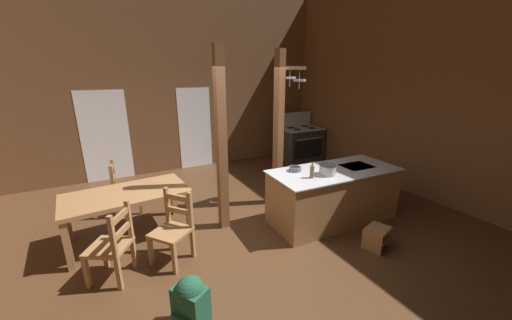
{
  "coord_description": "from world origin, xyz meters",
  "views": [
    {
      "loc": [
        -1.69,
        -3.5,
        2.42
      ],
      "look_at": [
        0.42,
        0.43,
        1.05
      ],
      "focal_mm": 20.03,
      "sensor_mm": 36.0,
      "label": 1
    }
  ],
  "objects_px": {
    "kitchen_island": "(333,195)",
    "bottle_tall_on_counter": "(312,172)",
    "ladderback_chair_near_window": "(123,188)",
    "ladderback_chair_at_table_end": "(113,246)",
    "mixing_bowl_on_counter": "(295,169)",
    "ladderback_chair_by_post": "(173,229)",
    "stove_range": "(300,144)",
    "step_stool": "(377,236)",
    "dining_table": "(127,198)",
    "backpack": "(191,303)",
    "stockpot_on_counter": "(327,170)"
  },
  "relations": [
    {
      "from": "ladderback_chair_near_window",
      "to": "stockpot_on_counter",
      "type": "relative_size",
      "value": 2.81
    },
    {
      "from": "mixing_bowl_on_counter",
      "to": "bottle_tall_on_counter",
      "type": "height_order",
      "value": "bottle_tall_on_counter"
    },
    {
      "from": "ladderback_chair_at_table_end",
      "to": "backpack",
      "type": "xyz_separation_m",
      "value": [
        0.6,
        -1.16,
        -0.14
      ]
    },
    {
      "from": "backpack",
      "to": "bottle_tall_on_counter",
      "type": "distance_m",
      "value": 2.45
    },
    {
      "from": "step_stool",
      "to": "dining_table",
      "type": "distance_m",
      "value": 3.67
    },
    {
      "from": "ladderback_chair_by_post",
      "to": "backpack",
      "type": "relative_size",
      "value": 1.59
    },
    {
      "from": "kitchen_island",
      "to": "backpack",
      "type": "relative_size",
      "value": 3.69
    },
    {
      "from": "step_stool",
      "to": "stockpot_on_counter",
      "type": "height_order",
      "value": "stockpot_on_counter"
    },
    {
      "from": "mixing_bowl_on_counter",
      "to": "stockpot_on_counter",
      "type": "bearing_deg",
      "value": -48.42
    },
    {
      "from": "ladderback_chair_near_window",
      "to": "kitchen_island",
      "type": "bearing_deg",
      "value": -32.36
    },
    {
      "from": "backpack",
      "to": "dining_table",
      "type": "bearing_deg",
      "value": 99.69
    },
    {
      "from": "step_stool",
      "to": "backpack",
      "type": "distance_m",
      "value": 2.74
    },
    {
      "from": "ladderback_chair_near_window",
      "to": "ladderback_chair_at_table_end",
      "type": "height_order",
      "value": "same"
    },
    {
      "from": "ladderback_chair_near_window",
      "to": "ladderback_chair_at_table_end",
      "type": "relative_size",
      "value": 1.0
    },
    {
      "from": "ladderback_chair_near_window",
      "to": "backpack",
      "type": "height_order",
      "value": "ladderback_chair_near_window"
    },
    {
      "from": "kitchen_island",
      "to": "stove_range",
      "type": "distance_m",
      "value": 3.47
    },
    {
      "from": "kitchen_island",
      "to": "stove_range",
      "type": "xyz_separation_m",
      "value": [
        1.61,
        3.07,
        0.04
      ]
    },
    {
      "from": "ladderback_chair_near_window",
      "to": "ladderback_chair_by_post",
      "type": "distance_m",
      "value": 1.85
    },
    {
      "from": "ladderback_chair_near_window",
      "to": "backpack",
      "type": "distance_m",
      "value": 3.02
    },
    {
      "from": "dining_table",
      "to": "ladderback_chair_near_window",
      "type": "xyz_separation_m",
      "value": [
        0.0,
        0.95,
        -0.2
      ]
    },
    {
      "from": "step_stool",
      "to": "mixing_bowl_on_counter",
      "type": "height_order",
      "value": "mixing_bowl_on_counter"
    },
    {
      "from": "kitchen_island",
      "to": "bottle_tall_on_counter",
      "type": "bearing_deg",
      "value": -168.65
    },
    {
      "from": "ladderback_chair_near_window",
      "to": "mixing_bowl_on_counter",
      "type": "bearing_deg",
      "value": -34.38
    },
    {
      "from": "mixing_bowl_on_counter",
      "to": "bottle_tall_on_counter",
      "type": "bearing_deg",
      "value": -84.71
    },
    {
      "from": "mixing_bowl_on_counter",
      "to": "dining_table",
      "type": "bearing_deg",
      "value": 163.23
    },
    {
      "from": "dining_table",
      "to": "bottle_tall_on_counter",
      "type": "distance_m",
      "value": 2.77
    },
    {
      "from": "mixing_bowl_on_counter",
      "to": "bottle_tall_on_counter",
      "type": "distance_m",
      "value": 0.38
    },
    {
      "from": "ladderback_chair_near_window",
      "to": "stove_range",
      "type": "bearing_deg",
      "value": 13.4
    },
    {
      "from": "dining_table",
      "to": "mixing_bowl_on_counter",
      "type": "xyz_separation_m",
      "value": [
        2.47,
        -0.75,
        0.28
      ]
    },
    {
      "from": "ladderback_chair_by_post",
      "to": "ladderback_chair_at_table_end",
      "type": "xyz_separation_m",
      "value": [
        -0.72,
        -0.04,
        0.0
      ]
    },
    {
      "from": "stove_range",
      "to": "step_stool",
      "type": "height_order",
      "value": "stove_range"
    },
    {
      "from": "stove_range",
      "to": "ladderback_chair_at_table_end",
      "type": "xyz_separation_m",
      "value": [
        -4.95,
        -2.96,
        -0.03
      ]
    },
    {
      "from": "ladderback_chair_near_window",
      "to": "mixing_bowl_on_counter",
      "type": "height_order",
      "value": "mixing_bowl_on_counter"
    },
    {
      "from": "step_stool",
      "to": "ladderback_chair_by_post",
      "type": "relative_size",
      "value": 0.45
    },
    {
      "from": "kitchen_island",
      "to": "ladderback_chair_at_table_end",
      "type": "xyz_separation_m",
      "value": [
        -3.33,
        0.12,
        0.01
      ]
    },
    {
      "from": "stockpot_on_counter",
      "to": "bottle_tall_on_counter",
      "type": "height_order",
      "value": "bottle_tall_on_counter"
    },
    {
      "from": "backpack",
      "to": "ladderback_chair_at_table_end",
      "type": "bearing_deg",
      "value": 117.42
    },
    {
      "from": "kitchen_island",
      "to": "ladderback_chair_near_window",
      "type": "xyz_separation_m",
      "value": [
        -3.08,
        1.95,
        0.01
      ]
    },
    {
      "from": "kitchen_island",
      "to": "ladderback_chair_near_window",
      "type": "distance_m",
      "value": 3.65
    },
    {
      "from": "ladderback_chair_near_window",
      "to": "step_stool",
      "type": "bearing_deg",
      "value": -43.15
    },
    {
      "from": "step_stool",
      "to": "bottle_tall_on_counter",
      "type": "relative_size",
      "value": 1.7
    },
    {
      "from": "kitchen_island",
      "to": "ladderback_chair_near_window",
      "type": "relative_size",
      "value": 2.32
    },
    {
      "from": "dining_table",
      "to": "mixing_bowl_on_counter",
      "type": "relative_size",
      "value": 8.83
    },
    {
      "from": "mixing_bowl_on_counter",
      "to": "bottle_tall_on_counter",
      "type": "relative_size",
      "value": 0.8
    },
    {
      "from": "ladderback_chair_near_window",
      "to": "bottle_tall_on_counter",
      "type": "bearing_deg",
      "value": -39.52
    },
    {
      "from": "ladderback_chair_by_post",
      "to": "ladderback_chair_at_table_end",
      "type": "relative_size",
      "value": 1.0
    },
    {
      "from": "ladderback_chair_at_table_end",
      "to": "step_stool",
      "type": "bearing_deg",
      "value": -17.51
    },
    {
      "from": "dining_table",
      "to": "ladderback_chair_at_table_end",
      "type": "xyz_separation_m",
      "value": [
        -0.25,
        -0.89,
        -0.2
      ]
    },
    {
      "from": "kitchen_island",
      "to": "dining_table",
      "type": "height_order",
      "value": "kitchen_island"
    },
    {
      "from": "stove_range",
      "to": "step_stool",
      "type": "distance_m",
      "value": 4.33
    }
  ]
}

